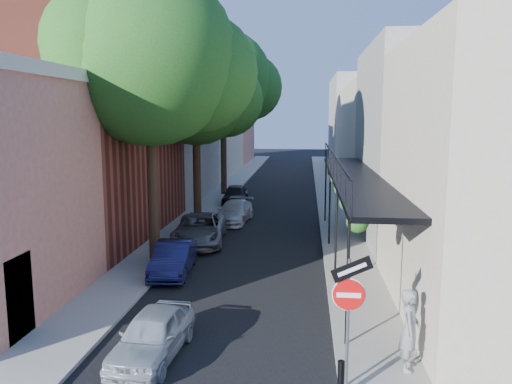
% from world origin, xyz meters
% --- Properties ---
extents(road_surface, '(6.00, 64.00, 0.01)m').
position_xyz_m(road_surface, '(0.00, 30.00, 0.01)').
color(road_surface, black).
rests_on(road_surface, ground).
extents(sidewalk_left, '(2.00, 64.00, 0.12)m').
position_xyz_m(sidewalk_left, '(-4.00, 30.00, 0.06)').
color(sidewalk_left, gray).
rests_on(sidewalk_left, ground).
extents(sidewalk_right, '(2.00, 64.00, 0.12)m').
position_xyz_m(sidewalk_right, '(4.00, 30.00, 0.06)').
color(sidewalk_right, gray).
rests_on(sidewalk_right, ground).
extents(buildings_left, '(10.10, 59.10, 12.00)m').
position_xyz_m(buildings_left, '(-9.30, 28.76, 4.94)').
color(buildings_left, tan).
rests_on(buildings_left, ground).
extents(buildings_right, '(9.80, 55.00, 10.00)m').
position_xyz_m(buildings_right, '(8.99, 29.49, 4.42)').
color(buildings_right, beige).
rests_on(buildings_right, ground).
extents(sign_post, '(0.89, 0.17, 2.99)m').
position_xyz_m(sign_post, '(3.16, 0.97, 2.04)').
color(sign_post, '#595B60').
rests_on(sign_post, ground).
extents(bollard, '(0.14, 0.14, 0.80)m').
position_xyz_m(bollard, '(3.00, 0.50, 0.52)').
color(bollard, black).
rests_on(bollard, sidewalk_right).
extents(oak_near, '(7.48, 6.80, 11.42)m').
position_xyz_m(oak_near, '(-3.37, 10.26, 7.88)').
color(oak_near, '#321F14').
rests_on(oak_near, ground).
extents(oak_mid, '(6.60, 6.00, 10.20)m').
position_xyz_m(oak_mid, '(-3.42, 18.23, 7.06)').
color(oak_mid, '#321F14').
rests_on(oak_mid, ground).
extents(oak_far, '(7.70, 7.00, 11.90)m').
position_xyz_m(oak_far, '(-3.35, 27.27, 8.26)').
color(oak_far, '#321F14').
rests_on(oak_far, ground).
extents(parked_car_a, '(1.58, 3.45, 1.15)m').
position_xyz_m(parked_car_a, '(-1.40, 2.05, 0.57)').
color(parked_car_a, '#9EA7AF').
rests_on(parked_car_a, ground).
extents(parked_car_b, '(1.55, 3.72, 1.20)m').
position_xyz_m(parked_car_b, '(-2.60, 8.41, 0.60)').
color(parked_car_b, '#14153F').
rests_on(parked_car_b, ground).
extents(parked_car_c, '(2.67, 4.98, 1.33)m').
position_xyz_m(parked_car_c, '(-2.58, 12.91, 0.66)').
color(parked_car_c, slate).
rests_on(parked_car_c, ground).
extents(parked_car_d, '(2.00, 4.16, 1.17)m').
position_xyz_m(parked_car_d, '(-1.67, 17.62, 0.59)').
color(parked_car_d, silver).
rests_on(parked_car_d, ground).
extents(parked_car_e, '(1.66, 3.85, 1.29)m').
position_xyz_m(parked_car_e, '(-2.42, 23.24, 0.65)').
color(parked_car_e, black).
rests_on(parked_car_e, ground).
extents(pedestrian, '(0.60, 0.77, 1.88)m').
position_xyz_m(pedestrian, '(4.60, 1.85, 1.06)').
color(pedestrian, slate).
rests_on(pedestrian, sidewalk_right).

